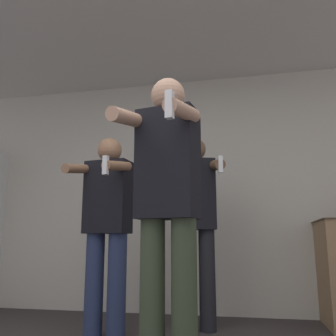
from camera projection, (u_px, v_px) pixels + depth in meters
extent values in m
cube|color=beige|center=(188.00, 191.00, 4.09)|extent=(7.00, 0.06, 2.55)
cube|color=silver|center=(159.00, 10.00, 3.05)|extent=(7.00, 3.19, 0.05)
cylinder|color=#38422D|center=(152.00, 298.00, 2.01)|extent=(0.14, 0.14, 0.84)
cylinder|color=#38422D|center=(184.00, 300.00, 1.95)|extent=(0.14, 0.14, 0.84)
cube|color=black|center=(168.00, 164.00, 2.13)|extent=(0.36, 0.26, 0.63)
sphere|color=tan|center=(168.00, 95.00, 2.21)|extent=(0.20, 0.20, 0.20)
cylinder|color=tan|center=(129.00, 118.00, 2.07)|extent=(0.15, 0.39, 0.14)
cylinder|color=tan|center=(183.00, 111.00, 1.95)|extent=(0.15, 0.39, 0.14)
cube|color=white|center=(170.00, 105.00, 1.78)|extent=(0.04, 0.04, 0.14)
cylinder|color=navy|center=(94.00, 284.00, 2.97)|extent=(0.15, 0.15, 0.79)
cylinder|color=navy|center=(117.00, 285.00, 2.90)|extent=(0.15, 0.15, 0.79)
cube|color=black|center=(108.00, 197.00, 3.07)|extent=(0.38, 0.24, 0.59)
sphere|color=#9E7051|center=(110.00, 150.00, 3.15)|extent=(0.20, 0.20, 0.20)
cylinder|color=#9E7051|center=(79.00, 169.00, 3.00)|extent=(0.12, 0.39, 0.14)
cylinder|color=#9E7051|center=(117.00, 166.00, 2.89)|extent=(0.12, 0.39, 0.14)
cube|color=white|center=(106.00, 165.00, 2.71)|extent=(0.04, 0.04, 0.14)
cylinder|color=black|center=(186.00, 280.00, 3.15)|extent=(0.14, 0.14, 0.83)
cylinder|color=black|center=(207.00, 279.00, 3.17)|extent=(0.14, 0.14, 0.83)
cube|color=black|center=(196.00, 194.00, 3.30)|extent=(0.37, 0.29, 0.62)
sphere|color=brown|center=(195.00, 149.00, 3.39)|extent=(0.20, 0.20, 0.20)
cylinder|color=brown|center=(181.00, 164.00, 3.19)|extent=(0.19, 0.33, 0.14)
cylinder|color=brown|center=(216.00, 165.00, 3.22)|extent=(0.19, 0.33, 0.14)
cube|color=white|center=(220.00, 164.00, 3.07)|extent=(0.05, 0.05, 0.14)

